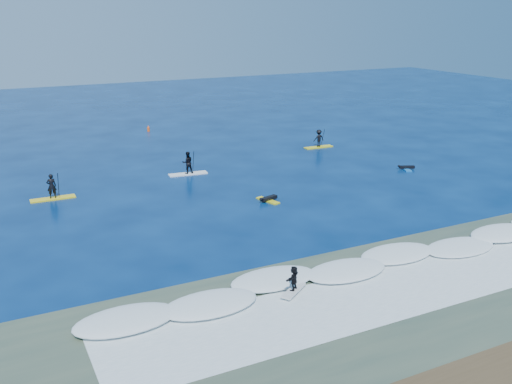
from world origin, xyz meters
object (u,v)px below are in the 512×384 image
sup_paddler_left (52,190)px  sup_paddler_center (188,165)px  prone_paddler_far (406,168)px  prone_paddler_near (268,199)px  wave_surfer (294,280)px  marker_buoy (148,129)px  sup_paddler_right (319,139)px

sup_paddler_left → sup_paddler_center: 11.65m
prone_paddler_far → prone_paddler_near: bearing=122.2°
prone_paddler_far → wave_surfer: size_ratio=1.07×
prone_paddler_far → marker_buoy: bearing=54.2°
wave_surfer → marker_buoy: wave_surfer is taller
sup_paddler_center → prone_paddler_far: 19.49m
sup_paddler_center → wave_surfer: (-2.79, -23.11, -0.10)m
prone_paddler_near → prone_paddler_far: bearing=-96.7°
sup_paddler_left → prone_paddler_near: bearing=-27.3°
wave_surfer → sup_paddler_left: bearing=77.4°
sup_paddler_right → prone_paddler_far: size_ratio=1.58×
sup_paddler_right → wave_surfer: (-18.45, -26.68, -0.07)m
marker_buoy → prone_paddler_near: bearing=-88.6°
prone_paddler_near → wave_surfer: (-5.64, -13.54, 0.63)m
sup_paddler_right → marker_buoy: (-13.51, 15.88, -0.52)m
sup_paddler_center → sup_paddler_right: size_ratio=1.10×
prone_paddler_near → sup_paddler_right: bearing=-60.0°
prone_paddler_far → marker_buoy: size_ratio=2.64×
prone_paddler_far → sup_paddler_right: bearing=36.1°
marker_buoy → sup_paddler_left: bearing=-122.6°
prone_paddler_far → wave_surfer: 26.30m
sup_paddler_left → sup_paddler_right: bearing=12.2°
sup_paddler_right → prone_paddler_near: size_ratio=1.45×
prone_paddler_near → wave_surfer: 14.68m
prone_paddler_near → marker_buoy: bearing=-14.3°
sup_paddler_right → prone_paddler_far: (2.45, -10.73, -0.71)m
sup_paddler_center → marker_buoy: 19.58m
sup_paddler_left → wave_surfer: bearing=-66.8°
sup_paddler_left → prone_paddler_near: sup_paddler_left is taller
prone_paddler_far → wave_surfer: bearing=150.6°
prone_paddler_near → sup_paddler_left: bearing=46.2°
sup_paddler_right → wave_surfer: size_ratio=1.69×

